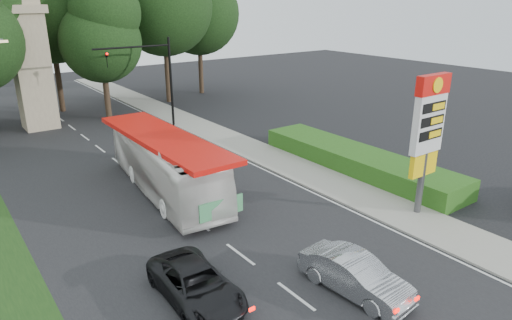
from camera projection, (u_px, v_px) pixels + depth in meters
ground at (305, 304)px, 15.84m from camera, size 120.00×120.00×0.00m
road_surface at (158, 192)px, 24.95m from camera, size 14.00×80.00×0.02m
sidewalk_right at (278, 161)px, 29.68m from camera, size 3.00×80.00×0.12m
hedge at (357, 160)px, 28.14m from camera, size 3.00×14.00×1.20m
gas_station_pylon at (428, 127)px, 21.01m from camera, size 2.10×0.45×6.85m
traffic_signal_mast at (155, 71)px, 35.68m from camera, size 6.10×0.35×7.20m
monument at (31, 65)px, 35.80m from camera, size 3.00×3.00×10.05m
tree_east_near at (97, 2)px, 44.06m from camera, size 8.12×8.12×15.95m
tree_monument_right at (99, 25)px, 37.53m from camera, size 6.72×6.72×13.20m
transit_bus at (166, 164)px, 24.56m from camera, size 3.86×11.69×3.19m
sedan_silver at (355, 275)px, 16.26m from camera, size 1.89×4.41×1.41m
suv_charcoal at (196, 284)px, 15.87m from camera, size 2.26×4.63×1.27m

